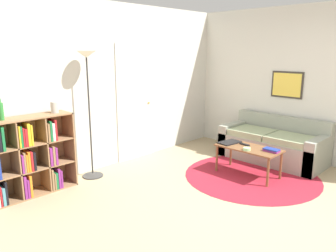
{
  "coord_description": "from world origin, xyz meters",
  "views": [
    {
      "loc": [
        -3.24,
        -1.54,
        1.87
      ],
      "look_at": [
        -0.12,
        1.53,
        0.85
      ],
      "focal_mm": 35.0,
      "sensor_mm": 36.0,
      "label": 1
    }
  ],
  "objects_px": {
    "laptop": "(230,142)",
    "bottle_right": "(1,111)",
    "bookshelf": "(25,158)",
    "floor_lamp": "(88,78)",
    "bowl": "(247,149)",
    "coffee_table": "(248,150)",
    "couch": "(274,145)",
    "vase_on_shelf": "(54,107)"
  },
  "relations": [
    {
      "from": "bowl",
      "to": "bottle_right",
      "type": "relative_size",
      "value": 0.41
    },
    {
      "from": "laptop",
      "to": "bowl",
      "type": "relative_size",
      "value": 3.46
    },
    {
      "from": "couch",
      "to": "floor_lamp",
      "type": "bearing_deg",
      "value": 149.05
    },
    {
      "from": "vase_on_shelf",
      "to": "couch",
      "type": "bearing_deg",
      "value": -27.28
    },
    {
      "from": "bottle_right",
      "to": "vase_on_shelf",
      "type": "relative_size",
      "value": 1.74
    },
    {
      "from": "couch",
      "to": "bowl",
      "type": "relative_size",
      "value": 15.62
    },
    {
      "from": "bookshelf",
      "to": "laptop",
      "type": "bearing_deg",
      "value": -27.0
    },
    {
      "from": "couch",
      "to": "vase_on_shelf",
      "type": "height_order",
      "value": "vase_on_shelf"
    },
    {
      "from": "laptop",
      "to": "bowl",
      "type": "distance_m",
      "value": 0.43
    },
    {
      "from": "laptop",
      "to": "bowl",
      "type": "xyz_separation_m",
      "value": [
        -0.15,
        -0.4,
        0.01
      ]
    },
    {
      "from": "laptop",
      "to": "bowl",
      "type": "bearing_deg",
      "value": -110.33
    },
    {
      "from": "bookshelf",
      "to": "floor_lamp",
      "type": "bearing_deg",
      "value": -2.42
    },
    {
      "from": "couch",
      "to": "bottle_right",
      "type": "relative_size",
      "value": 6.43
    },
    {
      "from": "bottle_right",
      "to": "bookshelf",
      "type": "bearing_deg",
      "value": -3.77
    },
    {
      "from": "laptop",
      "to": "couch",
      "type": "bearing_deg",
      "value": -15.93
    },
    {
      "from": "laptop",
      "to": "vase_on_shelf",
      "type": "bearing_deg",
      "value": 148.34
    },
    {
      "from": "floor_lamp",
      "to": "couch",
      "type": "distance_m",
      "value": 3.3
    },
    {
      "from": "bookshelf",
      "to": "vase_on_shelf",
      "type": "relative_size",
      "value": 7.53
    },
    {
      "from": "bookshelf",
      "to": "coffee_table",
      "type": "relative_size",
      "value": 1.2
    },
    {
      "from": "floor_lamp",
      "to": "coffee_table",
      "type": "height_order",
      "value": "floor_lamp"
    },
    {
      "from": "laptop",
      "to": "coffee_table",
      "type": "bearing_deg",
      "value": -88.89
    },
    {
      "from": "bowl",
      "to": "vase_on_shelf",
      "type": "bearing_deg",
      "value": 139.38
    },
    {
      "from": "floor_lamp",
      "to": "laptop",
      "type": "height_order",
      "value": "floor_lamp"
    },
    {
      "from": "coffee_table",
      "to": "laptop",
      "type": "distance_m",
      "value": 0.34
    },
    {
      "from": "couch",
      "to": "bottle_right",
      "type": "distance_m",
      "value": 4.24
    },
    {
      "from": "floor_lamp",
      "to": "bottle_right",
      "type": "distance_m",
      "value": 1.23
    },
    {
      "from": "laptop",
      "to": "bookshelf",
      "type": "bearing_deg",
      "value": 153.0
    },
    {
      "from": "couch",
      "to": "bookshelf",
      "type": "bearing_deg",
      "value": 155.77
    },
    {
      "from": "coffee_table",
      "to": "bowl",
      "type": "relative_size",
      "value": 8.74
    },
    {
      "from": "coffee_table",
      "to": "bowl",
      "type": "height_order",
      "value": "bowl"
    },
    {
      "from": "bookshelf",
      "to": "laptop",
      "type": "xyz_separation_m",
      "value": [
        2.65,
        -1.35,
        -0.06
      ]
    },
    {
      "from": "bookshelf",
      "to": "bowl",
      "type": "relative_size",
      "value": 10.48
    },
    {
      "from": "bowl",
      "to": "vase_on_shelf",
      "type": "xyz_separation_m",
      "value": [
        -2.04,
        1.75,
        0.65
      ]
    },
    {
      "from": "couch",
      "to": "laptop",
      "type": "bearing_deg",
      "value": 164.07
    },
    {
      "from": "coffee_table",
      "to": "laptop",
      "type": "relative_size",
      "value": 2.52
    },
    {
      "from": "floor_lamp",
      "to": "bowl",
      "type": "xyz_separation_m",
      "value": [
        1.53,
        -1.71,
        -1.02
      ]
    },
    {
      "from": "bookshelf",
      "to": "bowl",
      "type": "height_order",
      "value": "bookshelf"
    },
    {
      "from": "laptop",
      "to": "bottle_right",
      "type": "relative_size",
      "value": 1.42
    },
    {
      "from": "floor_lamp",
      "to": "coffee_table",
      "type": "distance_m",
      "value": 2.59
    },
    {
      "from": "coffee_table",
      "to": "vase_on_shelf",
      "type": "xyz_separation_m",
      "value": [
        -2.19,
        1.68,
        0.73
      ]
    },
    {
      "from": "coffee_table",
      "to": "bowl",
      "type": "bearing_deg",
      "value": -157.84
    },
    {
      "from": "floor_lamp",
      "to": "bottle_right",
      "type": "bearing_deg",
      "value": 177.33
    }
  ]
}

